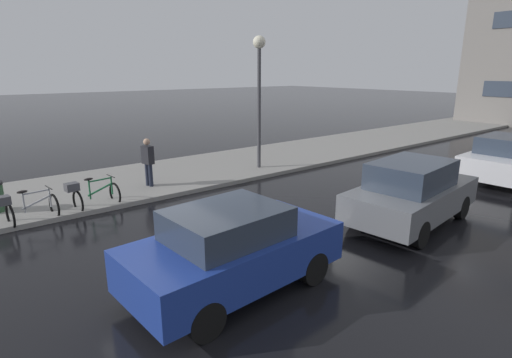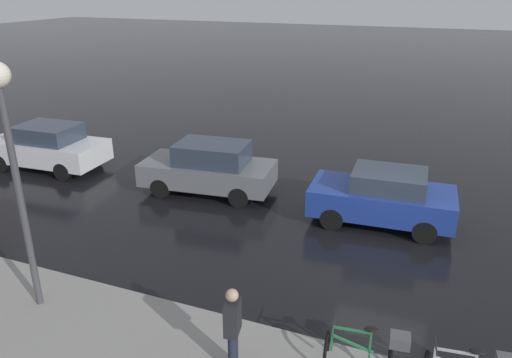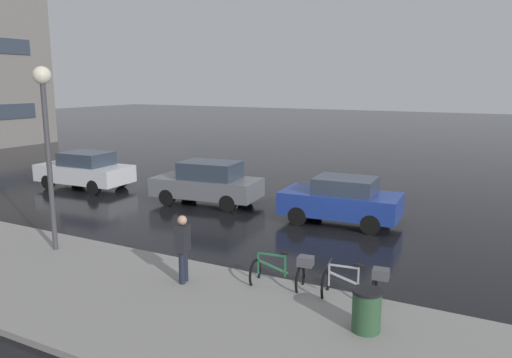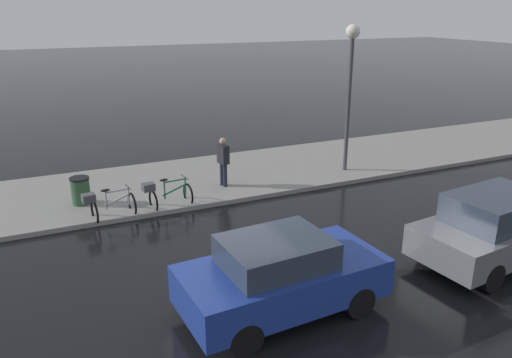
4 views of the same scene
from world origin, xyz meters
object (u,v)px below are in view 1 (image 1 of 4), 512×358
at_px(car_white, 507,159).
at_px(streetlamp, 259,75).
at_px(bicycle_second, 91,194).
at_px(pedestrian, 148,161).
at_px(car_grey, 412,193).
at_px(bicycle_nearest, 26,207).
at_px(car_blue, 233,249).

height_order(car_white, streetlamp, streetlamp).
relative_size(bicycle_second, car_white, 0.33).
bearing_deg(bicycle_second, pedestrian, 112.70).
bearing_deg(bicycle_second, car_grey, 45.05).
xyz_separation_m(car_grey, streetlamp, (-6.95, 0.49, 2.90)).
bearing_deg(streetlamp, bicycle_nearest, -84.46).
bearing_deg(pedestrian, bicycle_second, -67.30).
bearing_deg(streetlamp, car_grey, -4.06).
height_order(bicycle_second, car_blue, car_blue).
distance_m(car_white, pedestrian, 12.74).
bearing_deg(car_white, streetlamp, -138.26).
bearing_deg(car_grey, bicycle_nearest, -127.69).
bearing_deg(car_grey, bicycle_second, -134.95).
xyz_separation_m(car_blue, car_white, (0.02, 12.12, 0.02)).
distance_m(bicycle_nearest, car_grey, 10.04).
bearing_deg(car_blue, bicycle_second, -173.44).
xyz_separation_m(bicycle_nearest, pedestrian, (-1.02, 3.85, 0.51)).
bearing_deg(bicycle_second, car_white, 64.58).
xyz_separation_m(bicycle_second, car_blue, (6.07, 0.70, 0.32)).
distance_m(bicycle_nearest, car_blue, 6.42).
bearing_deg(bicycle_nearest, car_grey, 52.31).
bearing_deg(car_grey, car_white, 91.40).
relative_size(bicycle_second, car_grey, 0.33).
xyz_separation_m(car_blue, pedestrian, (-6.98, 1.47, 0.18)).
distance_m(car_grey, streetlamp, 7.55).
distance_m(bicycle_nearest, car_white, 15.68).
relative_size(bicycle_nearest, car_grey, 0.33).
bearing_deg(car_white, pedestrian, -123.32).
relative_size(car_grey, car_white, 1.00).
relative_size(car_blue, car_grey, 0.92).
bearing_deg(bicycle_nearest, streetlamp, 95.54).
bearing_deg(car_white, bicycle_second, -115.42).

